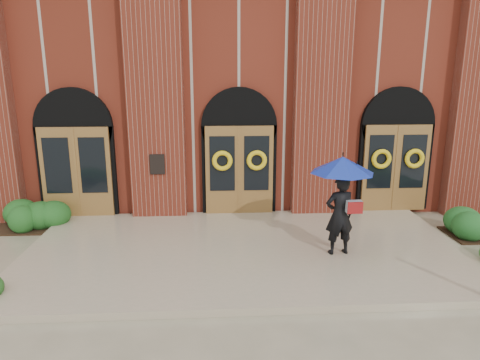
{
  "coord_description": "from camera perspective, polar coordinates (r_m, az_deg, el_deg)",
  "views": [
    {
      "loc": [
        -0.67,
        -9.01,
        4.03
      ],
      "look_at": [
        -0.08,
        1.0,
        1.54
      ],
      "focal_mm": 32.0,
      "sensor_mm": 36.0,
      "label": 1
    }
  ],
  "objects": [
    {
      "name": "hedge_wall_left",
      "position": [
        12.64,
        -24.26,
        -4.29
      ],
      "size": [
        2.68,
        1.07,
        0.69
      ],
      "primitive_type": "ellipsoid",
      "color": "#1C4C19",
      "rests_on": "ground"
    },
    {
      "name": "man_with_umbrella",
      "position": [
        9.42,
        13.36,
        -0.88
      ],
      "size": [
        1.55,
        1.55,
        2.19
      ],
      "rotation": [
        0.0,
        0.0,
        3.28
      ],
      "color": "black",
      "rests_on": "landing"
    },
    {
      "name": "ground",
      "position": [
        9.89,
        0.82,
        -10.09
      ],
      "size": [
        90.0,
        90.0,
        0.0
      ],
      "primitive_type": "plane",
      "color": "tan",
      "rests_on": "ground"
    },
    {
      "name": "landing",
      "position": [
        10.0,
        0.76,
        -9.35
      ],
      "size": [
        10.0,
        5.3,
        0.15
      ],
      "primitive_type": "cube",
      "color": "tan",
      "rests_on": "ground"
    },
    {
      "name": "church_building",
      "position": [
        17.82,
        -1.23,
        12.23
      ],
      "size": [
        16.2,
        12.53,
        7.0
      ],
      "color": "#5F2114",
      "rests_on": "ground"
    }
  ]
}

